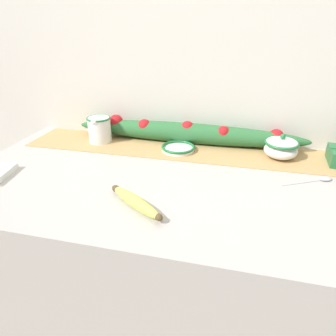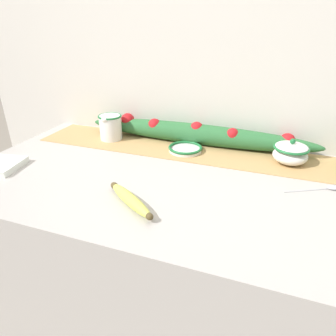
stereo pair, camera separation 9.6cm
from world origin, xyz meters
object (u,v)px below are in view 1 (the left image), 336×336
object	(u,v)px
small_dish	(178,148)
cream_pitcher	(100,128)
banana	(135,202)
spoon	(323,179)
sugar_bowl	(281,148)

from	to	relation	value
small_dish	cream_pitcher	bearing A→B (deg)	176.27
banana	spoon	size ratio (longest dim) A/B	1.16
cream_pitcher	spoon	xyz separation A→B (m)	(0.86, -0.15, -0.06)
small_dish	spoon	xyz separation A→B (m)	(0.52, -0.13, -0.01)
small_dish	spoon	bearing A→B (deg)	-14.28
sugar_bowl	small_dish	bearing A→B (deg)	-176.89
sugar_bowl	small_dish	size ratio (longest dim) A/B	0.92
cream_pitcher	sugar_bowl	xyz separation A→B (m)	(0.74, -0.00, -0.02)
sugar_bowl	banana	size ratio (longest dim) A/B	0.63
cream_pitcher	sugar_bowl	world-z (taller)	cream_pitcher
cream_pitcher	banana	distance (m)	0.55
banana	sugar_bowl	bearing A→B (deg)	46.43
banana	spoon	bearing A→B (deg)	28.27
sugar_bowl	spoon	size ratio (longest dim) A/B	0.72
spoon	cream_pitcher	bearing A→B (deg)	141.82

